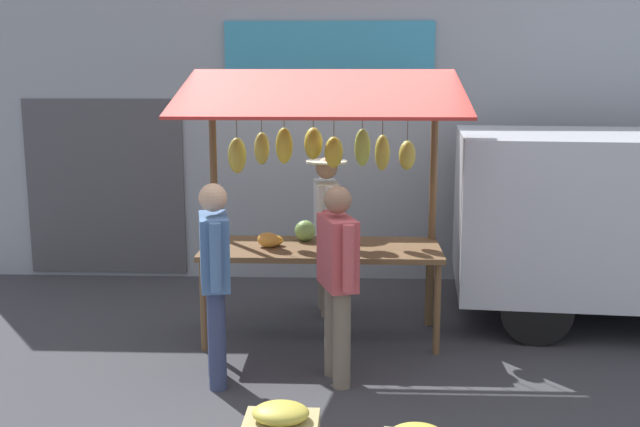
# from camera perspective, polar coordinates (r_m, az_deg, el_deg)

# --- Properties ---
(ground_plane) EXTENTS (40.00, 40.00, 0.00)m
(ground_plane) POSITION_cam_1_polar(r_m,az_deg,el_deg) (7.38, 0.09, -9.13)
(ground_plane) COLOR #38383D
(street_backdrop) EXTENTS (9.00, 0.30, 3.40)m
(street_backdrop) POSITION_cam_1_polar(r_m,az_deg,el_deg) (9.17, 0.29, 5.69)
(street_backdrop) COLOR #8C939E
(street_backdrop) RESTS_ON ground
(market_stall) EXTENTS (2.50, 1.46, 2.50)m
(market_stall) POSITION_cam_1_polar(r_m,az_deg,el_deg) (7.07, 0.00, 2.98)
(market_stall) COLOR brown
(market_stall) RESTS_ON ground
(vendor_with_sunhat) EXTENTS (0.42, 0.69, 1.63)m
(vendor_with_sunhat) POSITION_cam_1_polar(r_m,az_deg,el_deg) (7.84, 0.48, -0.66)
(vendor_with_sunhat) COLOR #726656
(vendor_with_sunhat) RESTS_ON ground
(shopper_with_shopping_bag) EXTENTS (0.32, 0.68, 1.63)m
(shopper_with_shopping_bag) POSITION_cam_1_polar(r_m,az_deg,el_deg) (6.14, -7.80, -4.15)
(shopper_with_shopping_bag) COLOR navy
(shopper_with_shopping_bag) RESTS_ON ground
(shopper_in_striped_shirt) EXTENTS (0.35, 0.66, 1.61)m
(shopper_in_striped_shirt) POSITION_cam_1_polar(r_m,az_deg,el_deg) (6.12, 1.31, -4.27)
(shopper_in_striped_shirt) COLOR #726656
(shopper_in_striped_shirt) RESTS_ON ground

